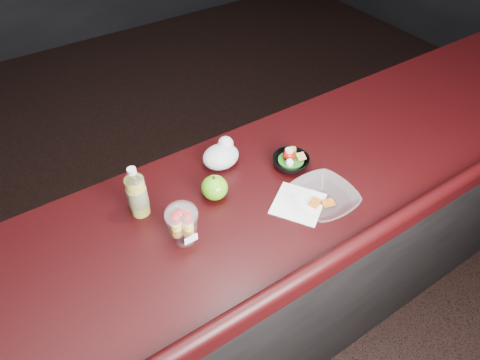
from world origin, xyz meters
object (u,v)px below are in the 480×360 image
green_apple (214,188)px  snack_bowl (291,161)px  takeout_bowl (322,199)px  lemonade_bottle (137,195)px  fruit_cup (183,223)px

green_apple → snack_bowl: 0.31m
snack_bowl → takeout_bowl: 0.21m
lemonade_bottle → takeout_bowl: lemonade_bottle is taller
fruit_cup → green_apple: (0.17, 0.11, -0.03)m
green_apple → fruit_cup: bearing=-148.8°
green_apple → takeout_bowl: bearing=-39.4°
lemonade_bottle → fruit_cup: 0.19m
lemonade_bottle → fruit_cup: (0.07, -0.18, -0.01)m
lemonade_bottle → fruit_cup: lemonade_bottle is taller
lemonade_bottle → takeout_bowl: size_ratio=0.88×
fruit_cup → takeout_bowl: 0.47m
green_apple → snack_bowl: (0.31, -0.02, -0.02)m
lemonade_bottle → snack_bowl: bearing=-9.6°
lemonade_bottle → green_apple: lemonade_bottle is taller
lemonade_bottle → takeout_bowl: (0.52, -0.30, -0.05)m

